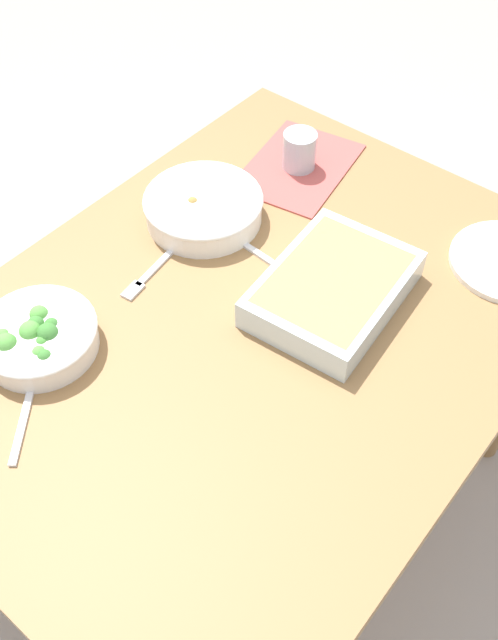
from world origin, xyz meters
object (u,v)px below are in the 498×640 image
at_px(broccoli_bowl, 38,336).
at_px(fork_on_table, 150,273).
at_px(drink_cup, 299,153).
at_px(spoon_by_stew, 239,240).
at_px(spoon_by_broccoli, 27,403).
at_px(stew_bowl, 203,207).
at_px(baking_dish, 333,288).

bearing_deg(broccoli_bowl, fork_on_table, -5.08).
height_order(drink_cup, spoon_by_stew, drink_cup).
height_order(drink_cup, spoon_by_broccoli, drink_cup).
bearing_deg(spoon_by_stew, broccoli_bowl, 167.12).
bearing_deg(drink_cup, stew_bowl, 169.55).
height_order(broccoli_bowl, drink_cup, drink_cup).
bearing_deg(spoon_by_broccoli, baking_dish, -26.55).
bearing_deg(broccoli_bowl, spoon_by_broccoli, -140.83).
bearing_deg(drink_cup, spoon_by_stew, -168.86).
bearing_deg(spoon_by_stew, drink_cup, 11.14).
distance_m(baking_dish, fork_on_table, 0.35).
xyz_separation_m(broccoli_bowl, fork_on_table, (0.24, -0.02, -0.03)).
height_order(broccoli_bowl, baking_dish, broccoli_bowl).
height_order(stew_bowl, fork_on_table, stew_bowl).
relative_size(broccoli_bowl, fork_on_table, 1.16).
bearing_deg(stew_bowl, drink_cup, -10.45).
relative_size(stew_bowl, fork_on_table, 1.35).
bearing_deg(fork_on_table, stew_bowl, 7.79).
xyz_separation_m(spoon_by_stew, spoon_by_broccoli, (-0.51, 0.02, 0.00)).
distance_m(spoon_by_stew, spoon_by_broccoli, 0.51).
bearing_deg(baking_dish, drink_cup, 45.75).
relative_size(broccoli_bowl, spoon_by_stew, 1.17).
relative_size(stew_bowl, spoon_by_stew, 1.36).
relative_size(stew_bowl, drink_cup, 2.82).
height_order(spoon_by_stew, fork_on_table, spoon_by_stew).
height_order(stew_bowl, broccoli_bowl, broccoli_bowl).
bearing_deg(stew_bowl, broccoli_bowl, -179.58).
bearing_deg(baking_dish, stew_bowl, 86.92).
height_order(stew_bowl, drink_cup, drink_cup).
xyz_separation_m(stew_bowl, drink_cup, (0.26, -0.05, 0.01)).
xyz_separation_m(stew_bowl, baking_dish, (-0.02, -0.33, 0.00)).
relative_size(stew_bowl, broccoli_bowl, 1.17).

